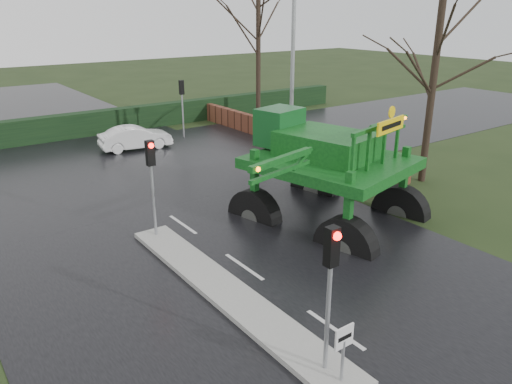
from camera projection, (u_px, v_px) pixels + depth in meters
ground at (335, 330)px, 12.46m from camera, size 140.00×140.00×0.00m
road_main at (159, 209)px, 20.06m from camera, size 14.00×80.00×0.02m
road_cross at (106, 172)px, 24.62m from camera, size 80.00×12.00×0.02m
median_island at (226, 292)px, 13.99m from camera, size 1.20×10.00×0.16m
hedge_row at (58, 128)px, 30.44m from camera, size 44.00×0.90×1.50m
brick_wall at (274, 131)px, 30.20m from camera, size 0.40×20.00×1.20m
keep_left_sign at (344, 345)px, 10.24m from camera, size 0.50×0.07×1.35m
traffic_signal_near at (331, 269)px, 10.09m from camera, size 0.26×0.33×3.52m
traffic_signal_mid at (151, 168)px, 16.54m from camera, size 0.26×0.33×3.52m
traffic_signal_far at (182, 96)px, 30.36m from camera, size 0.26×0.33×3.52m
street_light_right at (288, 44)px, 24.04m from camera, size 3.85×0.30×10.00m
tree_right_near at (435, 67)px, 21.57m from camera, size 5.60×5.60×9.64m
tree_right_far at (258, 26)px, 33.35m from camera, size 7.00×7.00×12.05m
crop_sprayer at (344, 171)px, 15.95m from camera, size 9.92×7.20×5.67m
white_sedan at (136, 149)px, 28.59m from camera, size 4.16×1.87×1.32m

